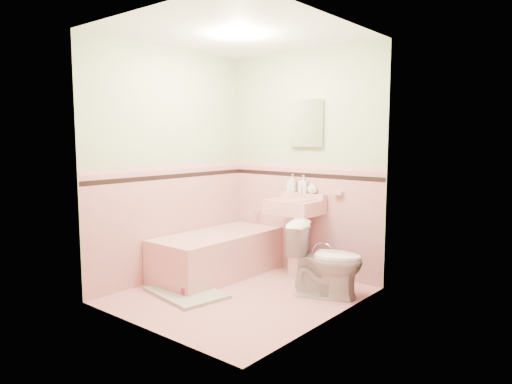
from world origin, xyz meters
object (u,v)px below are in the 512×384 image
Objects in this scene: sink at (294,238)px; soap_bottle_mid at (304,184)px; bucket at (323,269)px; soap_bottle_right at (312,188)px; medicine_cabinet at (306,123)px; bathtub at (217,256)px; shoe at (183,290)px; toilet at (326,259)px; soap_bottle_left at (293,183)px.

sink is 4.32× the size of soap_bottle_mid.
sink is 3.08× the size of bucket.
soap_bottle_mid is 1.46× the size of soap_bottle_right.
bathtub is at bearing -132.58° from medicine_cabinet.
soap_bottle_mid is (-0.01, 0.18, 0.59)m from sink.
soap_bottle_right is 0.85× the size of shoe.
medicine_cabinet is at bearing 27.63° from toilet.
medicine_cabinet is (0.00, 0.21, 1.27)m from sink.
medicine_cabinet is 0.72m from soap_bottle_right.
bathtub is 2.91× the size of medicine_cabinet.
sink is 0.60m from soap_bottle_right.
bathtub is at bearing -142.07° from sink.
bucket is (0.51, -0.14, -0.88)m from soap_bottle_left.
bucket reaches higher than shoe.
soap_bottle_right reaches higher than bucket.
soap_bottle_mid reaches higher than bathtub.
bathtub is at bearing 78.23° from toilet.
sink is 4.22× the size of soap_bottle_left.
bucket is at bearing 6.88° from sink.
medicine_cabinet reaches higher than soap_bottle_mid.
medicine_cabinet is 1.61m from bucket.
toilet is (1.29, 0.19, 0.14)m from bathtub.
medicine_cabinet reaches higher than bucket.
bathtub reaches higher than bucket.
bucket is at bearing -29.65° from soap_bottle_right.
soap_bottle_left reaches higher than toilet.
bathtub is 7.50× the size of soap_bottle_mid.
shoe is at bearing -107.61° from medicine_cabinet.
bathtub is 10.95× the size of soap_bottle_right.
sink is 0.46m from bucket.
bathtub is at bearing -137.95° from soap_bottle_right.
bathtub is 0.89m from sink.
sink is (0.68, 0.53, 0.21)m from bathtub.
bucket is 1.75× the size of shoe.
toilet is at bearing -55.88° from bucket.
bathtub is 1.18m from bucket.
medicine_cabinet is 0.71× the size of toilet.
toilet is at bearing -40.06° from soap_bottle_mid.
medicine_cabinet reaches higher than shoe.
medicine_cabinet is at bearing 164.35° from soap_bottle_right.
soap_bottle_left reaches higher than bucket.
medicine_cabinet reaches higher than bathtub.
soap_bottle_right is 0.19× the size of toilet.
bucket is at bearing -25.67° from medicine_cabinet.
sink reaches higher than shoe.
soap_bottle_mid reaches higher than toilet.
shoe is (-0.57, -1.42, -0.93)m from soap_bottle_right.
shoe is (-0.46, -1.24, -0.37)m from sink.
sink is 1.67× the size of medicine_cabinet.
soap_bottle_right is (0.79, 0.71, 0.77)m from bathtub.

